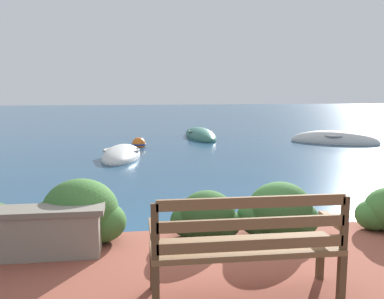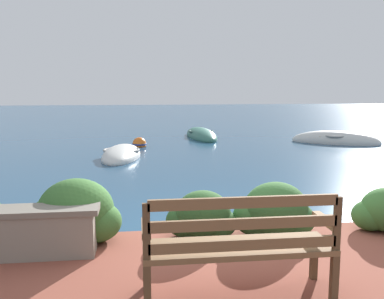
{
  "view_description": "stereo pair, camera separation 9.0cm",
  "coord_description": "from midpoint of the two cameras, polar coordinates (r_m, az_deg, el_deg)",
  "views": [
    {
      "loc": [
        -1.21,
        -5.14,
        2.02
      ],
      "look_at": [
        0.35,
        6.53,
        0.24
      ],
      "focal_mm": 40.0,
      "sensor_mm": 36.0,
      "label": 1
    },
    {
      "loc": [
        -1.12,
        -5.15,
        2.02
      ],
      "look_at": [
        0.35,
        6.53,
        0.24
      ],
      "focal_mm": 40.0,
      "sensor_mm": 36.0,
      "label": 2
    }
  ],
  "objects": [
    {
      "name": "rowboat_far",
      "position": [
        16.71,
        0.96,
        1.82
      ],
      "size": [
        1.2,
        3.39,
        0.65
      ],
      "rotation": [
        0.0,
        0.0,
        1.64
      ],
      "color": "#336B5B",
      "rests_on": "ground_plane"
    },
    {
      "name": "rowboat_mid",
      "position": [
        15.85,
        18.28,
        1.05
      ],
      "size": [
        3.06,
        2.37,
        0.77
      ],
      "rotation": [
        0.0,
        0.0,
        2.6
      ],
      "color": "silver",
      "rests_on": "ground_plane"
    },
    {
      "name": "ground_plane",
      "position": [
        5.65,
        4.93,
        -12.38
      ],
      "size": [
        80.0,
        80.0,
        0.0
      ],
      "color": "navy"
    },
    {
      "name": "rowboat_nearest",
      "position": [
        12.16,
        -9.59,
        -0.85
      ],
      "size": [
        1.35,
        2.67,
        0.61
      ],
      "rotation": [
        0.0,
        0.0,
        4.57
      ],
      "color": "silver",
      "rests_on": "ground_plane"
    },
    {
      "name": "hedge_clump_right",
      "position": [
        5.26,
        10.98,
        -8.28
      ],
      "size": [
        0.97,
        0.7,
        0.66
      ],
      "color": "#2D5628",
      "rests_on": "patio_terrace"
    },
    {
      "name": "mooring_buoy",
      "position": [
        14.3,
        -7.29,
        0.71
      ],
      "size": [
        0.5,
        0.5,
        0.46
      ],
      "color": "orange",
      "rests_on": "ground_plane"
    },
    {
      "name": "park_bench",
      "position": [
        3.7,
        6.64,
        -12.26
      ],
      "size": [
        1.63,
        0.48,
        0.93
      ],
      "rotation": [
        0.0,
        0.0,
        -0.12
      ],
      "color": "brown",
      "rests_on": "patio_terrace"
    },
    {
      "name": "hedge_clump_centre",
      "position": [
        5.12,
        1.39,
        -9.04
      ],
      "size": [
        0.84,
        0.6,
        0.57
      ],
      "color": "#284C23",
      "rests_on": "patio_terrace"
    },
    {
      "name": "hedge_clump_left",
      "position": [
        5.16,
        -15.27,
        -8.38
      ],
      "size": [
        1.09,
        0.78,
        0.74
      ],
      "color": "#38662D",
      "rests_on": "patio_terrace"
    }
  ]
}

